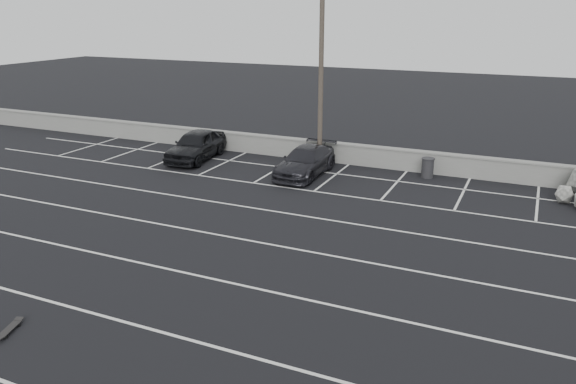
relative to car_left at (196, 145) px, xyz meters
The scene contains 8 objects.
ground 13.34m from the car_left, 59.77° to the right, with size 120.00×120.00×0.00m, color black.
seawall 7.16m from the car_left, 20.41° to the left, with size 50.00×0.45×1.06m.
stall_lines 9.74m from the car_left, 46.98° to the right, with size 36.00×20.05×0.01m.
car_left is the anchor object (origin of this frame).
car_right 6.37m from the car_left, ahead, with size 1.86×4.57×1.33m, color black.
utility_pole 7.57m from the car_left, 14.99° to the left, with size 1.20×0.24×9.02m.
trash_bin 11.94m from the car_left, ahead, with size 0.67×0.67×0.95m.
skateboard 16.83m from the car_left, 72.83° to the right, with size 0.46×0.87×0.10m.
Camera 1 is at (9.59, -12.78, 7.70)m, focal length 35.00 mm.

